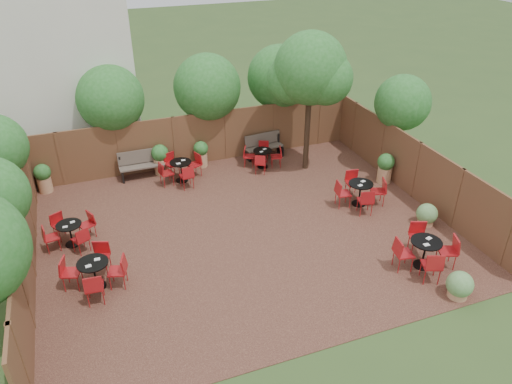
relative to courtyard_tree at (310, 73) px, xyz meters
name	(u,v)px	position (x,y,z in m)	size (l,w,h in m)	color
ground	(246,231)	(-3.50, -3.16, -3.65)	(80.00, 80.00, 0.00)	#354F23
courtyard_paving	(246,231)	(-3.50, -3.16, -3.64)	(12.00, 10.00, 0.02)	#3C2118
fence_back	(201,139)	(-3.50, 1.84, -2.65)	(12.00, 0.08, 2.00)	brown
fence_left	(26,246)	(-9.50, -3.16, -2.65)	(0.08, 10.00, 2.00)	brown
fence_right	(416,170)	(2.50, -3.16, -2.65)	(0.08, 10.00, 2.00)	brown
neighbour_building	(56,50)	(-8.00, 4.84, 0.35)	(5.00, 4.00, 8.00)	silver
overhang_foliage	(168,119)	(-5.01, -0.10, -0.95)	(15.54, 10.82, 2.53)	#236420
courtyard_tree	(310,73)	(0.00, 0.00, 0.00)	(2.69, 2.59, 5.04)	black
park_bench_left	(141,164)	(-5.84, 1.47, -3.12)	(1.60, 0.52, 0.99)	brown
park_bench_right	(264,145)	(-1.11, 1.46, -3.15)	(1.55, 0.65, 0.93)	brown
bistro_tables	(246,211)	(-3.33, -2.77, -3.19)	(10.55, 8.76, 0.94)	black
planters	(204,163)	(-3.77, 0.57, -3.05)	(11.88, 4.10, 1.12)	tan
low_shrubs	(446,256)	(1.00, -6.69, -3.30)	(1.97, 3.67, 0.72)	tan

